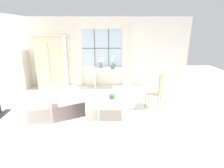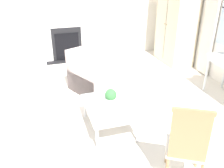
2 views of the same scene
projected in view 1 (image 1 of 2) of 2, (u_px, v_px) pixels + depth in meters
The scene contains 11 objects.
ground_plane at pixel (98, 119), 4.78m from camera, with size 14.00×14.00×0.00m, color silver.
wall_back_windowed at pixel (102, 53), 7.23m from camera, with size 7.20×0.14×2.80m.
armoire at pixel (52, 62), 6.96m from camera, with size 1.18×0.64×2.10m.
console_table at pixel (110, 71), 7.11m from camera, with size 1.28×0.53×0.80m.
table_lamp at pixel (101, 60), 7.05m from camera, with size 0.26×0.26×0.45m.
potted_orchid at pixel (113, 64), 6.99m from camera, with size 0.21×0.17×0.53m.
armchair_upholstered at pixel (64, 105), 4.97m from camera, with size 1.17×1.17×0.85m.
side_chair_wooden at pixel (157, 89), 5.30m from camera, with size 0.60×0.60×1.08m.
coffee_table at pixel (115, 103), 4.84m from camera, with size 0.98×0.71×0.42m.
potted_plant_small at pixel (112, 97), 4.84m from camera, with size 0.18×0.18×0.24m.
pillar_candle at pixel (127, 101), 4.72m from camera, with size 0.10×0.10×0.16m.
Camera 1 is at (0.32, -4.27, 2.36)m, focal length 28.00 mm.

